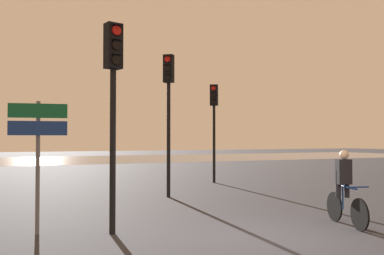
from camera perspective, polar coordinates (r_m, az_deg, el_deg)
ground_plane at (r=8.18m, az=11.25°, el=-14.64°), size 120.00×120.00×0.00m
water_strip at (r=40.01m, az=-17.11°, el=-4.15°), size 80.00×16.00×0.01m
traffic_light_near_left at (r=8.62m, az=-10.46°, el=5.40°), size 0.37×0.39×4.15m
traffic_light_center at (r=13.82m, az=-3.14°, el=3.93°), size 0.41×0.42×4.58m
traffic_light_far_right at (r=18.33m, az=2.95°, el=1.79°), size 0.41×0.42×4.20m
direction_sign_post at (r=8.85m, az=-19.86°, el=-1.87°), size 1.09×0.21×2.60m
cyclist at (r=9.88m, az=19.68°, el=-7.49°), size 0.58×1.66×1.62m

